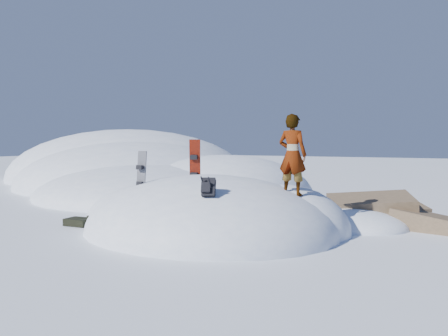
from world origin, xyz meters
The scene contains 9 objects.
ground centered at (0.00, 0.00, 0.00)m, with size 120.00×120.00×0.00m, color white.
snow_mound centered at (-0.17, 0.24, 0.00)m, with size 8.00×6.00×3.00m.
snow_ridge centered at (-10.43, 9.85, 0.00)m, with size 21.50×18.50×6.40m.
rock_outcrop centered at (3.72, 3.01, 0.01)m, with size 4.68×4.41×1.68m.
snowboard_red centered at (-0.65, 0.32, 1.65)m, with size 0.32×0.26×1.65m.
snowboard_dark centered at (-1.64, -0.82, 1.43)m, with size 0.28×0.21×1.46m.
backpack centered at (0.94, -1.66, 1.36)m, with size 0.41×0.48×0.50m.
gear_pile centered at (-3.54, -1.14, 0.13)m, with size 0.95×0.72×0.26m.
person centered at (2.26, 0.21, 2.07)m, with size 0.73×0.48×2.01m, color slate.
Camera 1 is at (5.83, -10.08, 2.38)m, focal length 35.00 mm.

